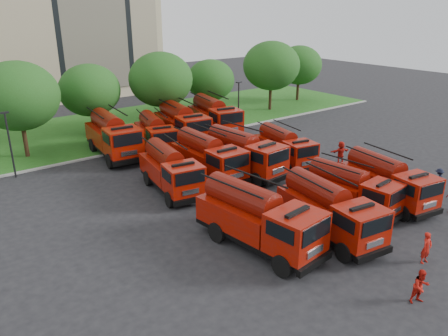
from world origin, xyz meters
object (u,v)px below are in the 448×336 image
object	(u,v)px
fire_truck_11	(214,116)
firefighter_1	(418,302)
fire_truck_3	(387,181)
firefighter_0	(424,262)
fire_truck_6	(243,153)
fire_truck_9	(155,134)
fire_truck_10	(182,124)
fire_truck_2	(351,189)
fire_truck_1	(329,210)
firefighter_4	(228,225)
fire_truck_5	(208,157)
fire_truck_8	(113,136)
fire_truck_0	(258,218)
firefighter_5	(340,163)
fire_truck_4	(170,170)
fire_truck_7	(284,147)
firefighter_3	(437,190)

from	to	relation	value
fire_truck_11	firefighter_1	size ratio (longest dim) A/B	5.04
fire_truck_3	firefighter_0	xyz separation A→B (m)	(-4.81, -5.51, -1.56)
fire_truck_6	fire_truck_9	size ratio (longest dim) A/B	1.04
fire_truck_9	fire_truck_10	size ratio (longest dim) A/B	0.88
fire_truck_2	fire_truck_10	size ratio (longest dim) A/B	0.79
fire_truck_1	firefighter_4	xyz separation A→B (m)	(-3.74, 4.45, -1.60)
fire_truck_5	fire_truck_9	xyz separation A→B (m)	(0.03, 8.16, -0.08)
fire_truck_2	fire_truck_8	distance (m)	20.64
fire_truck_0	fire_truck_1	xyz separation A→B (m)	(3.98, -1.51, -0.13)
fire_truck_8	fire_truck_11	size ratio (longest dim) A/B	0.99
firefighter_4	fire_truck_8	bearing A→B (deg)	-57.66
firefighter_1	firefighter_5	bearing A→B (deg)	72.43
fire_truck_5	fire_truck_10	size ratio (longest dim) A/B	0.88
fire_truck_4	fire_truck_8	xyz separation A→B (m)	(-0.01, 9.58, 0.25)
fire_truck_9	firefighter_5	world-z (taller)	fire_truck_9
fire_truck_9	firefighter_5	size ratio (longest dim) A/B	3.84
fire_truck_11	firefighter_5	distance (m)	14.06
fire_truck_0	firefighter_5	xyz separation A→B (m)	(14.39, 5.87, -1.73)
fire_truck_2	fire_truck_4	xyz separation A→B (m)	(-7.45, 9.66, 0.13)
fire_truck_7	fire_truck_9	size ratio (longest dim) A/B	0.93
fire_truck_8	firefighter_5	distance (m)	19.43
fire_truck_6	firefighter_4	size ratio (longest dim) A/B	4.69
firefighter_1	fire_truck_10	bearing A→B (deg)	103.38
fire_truck_5	fire_truck_8	bearing A→B (deg)	112.43
fire_truck_0	fire_truck_1	world-z (taller)	fire_truck_0
fire_truck_7	firefighter_4	xyz separation A→B (m)	(-10.25, -5.62, -1.48)
fire_truck_0	fire_truck_6	xyz separation A→B (m)	(6.41, 8.94, -0.04)
fire_truck_1	fire_truck_6	bearing A→B (deg)	85.21
fire_truck_3	firefighter_0	size ratio (longest dim) A/B	4.16
fire_truck_9	firefighter_1	xyz separation A→B (m)	(-1.34, -26.09, -1.58)
fire_truck_7	firefighter_0	distance (m)	15.77
fire_truck_10	firefighter_4	xyz separation A→B (m)	(-6.86, -15.96, -1.82)
fire_truck_0	fire_truck_11	size ratio (longest dim) A/B	0.94
fire_truck_10	fire_truck_1	bearing A→B (deg)	-90.22
fire_truck_3	firefighter_4	world-z (taller)	fire_truck_3
firefighter_3	fire_truck_2	bearing A→B (deg)	-27.79
fire_truck_1	fire_truck_7	xyz separation A→B (m)	(6.51, 10.07, -0.13)
fire_truck_6	firefighter_5	distance (m)	8.71
firefighter_1	firefighter_5	size ratio (longest dim) A/B	0.87
fire_truck_0	fire_truck_1	bearing A→B (deg)	-27.18
fire_truck_1	fire_truck_4	bearing A→B (deg)	117.12
fire_truck_8	fire_truck_10	world-z (taller)	fire_truck_8
fire_truck_11	firefighter_4	distance (m)	20.01
fire_truck_1	fire_truck_3	distance (m)	6.60
firefighter_3	fire_truck_7	bearing A→B (deg)	-79.88
fire_truck_2	fire_truck_9	xyz separation A→B (m)	(-3.85, 18.32, 0.12)
fire_truck_7	fire_truck_11	world-z (taller)	fire_truck_11
fire_truck_2	firefighter_0	xyz separation A→B (m)	(-1.94, -6.22, -1.45)
fire_truck_4	fire_truck_9	size ratio (longest dim) A/B	0.99
fire_truck_11	firefighter_1	world-z (taller)	fire_truck_11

